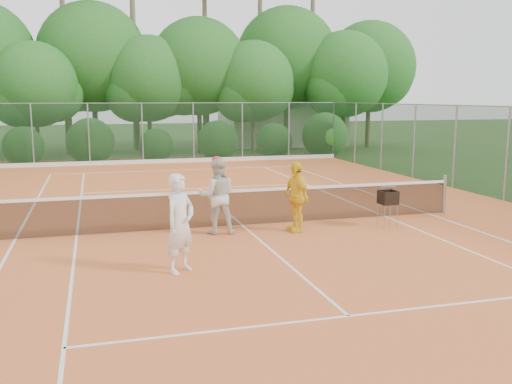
% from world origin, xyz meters
% --- Properties ---
extents(ground, '(120.00, 120.00, 0.00)m').
position_xyz_m(ground, '(0.00, 0.00, 0.00)').
color(ground, '#234117').
rests_on(ground, ground).
extents(clay_court, '(18.00, 36.00, 0.02)m').
position_xyz_m(clay_court, '(0.00, 0.00, 0.01)').
color(clay_court, orange).
rests_on(clay_court, ground).
extents(club_building, '(8.00, 5.00, 3.00)m').
position_xyz_m(club_building, '(9.00, 24.00, 1.50)').
color(club_building, beige).
rests_on(club_building, ground).
extents(tennis_net, '(11.97, 0.10, 1.10)m').
position_xyz_m(tennis_net, '(0.00, 0.00, 0.53)').
color(tennis_net, gray).
rests_on(tennis_net, clay_court).
extents(player_white, '(0.82, 0.79, 1.88)m').
position_xyz_m(player_white, '(-2.11, -3.47, 0.96)').
color(player_white, silver).
rests_on(player_white, clay_court).
extents(player_center_grp, '(0.99, 0.82, 1.89)m').
position_xyz_m(player_center_grp, '(-0.80, -0.60, 0.96)').
color(player_center_grp, beige).
rests_on(player_center_grp, clay_court).
extents(player_yellow, '(0.60, 1.08, 1.75)m').
position_xyz_m(player_yellow, '(1.11, -0.93, 0.89)').
color(player_yellow, yellow).
rests_on(player_yellow, clay_court).
extents(ball_hopper, '(0.41, 0.41, 0.94)m').
position_xyz_m(ball_hopper, '(3.54, -1.09, 0.76)').
color(ball_hopper, gray).
rests_on(ball_hopper, clay_court).
extents(stray_ball_a, '(0.07, 0.07, 0.07)m').
position_xyz_m(stray_ball_a, '(-3.05, 12.11, 0.05)').
color(stray_ball_a, '#BFD230').
rests_on(stray_ball_a, clay_court).
extents(stray_ball_b, '(0.07, 0.07, 0.07)m').
position_xyz_m(stray_ball_b, '(-0.38, 11.73, 0.05)').
color(stray_ball_b, '#BFE234').
rests_on(stray_ball_b, clay_court).
extents(stray_ball_c, '(0.07, 0.07, 0.07)m').
position_xyz_m(stray_ball_c, '(4.52, 11.21, 0.05)').
color(stray_ball_c, '#D1E034').
rests_on(stray_ball_c, clay_court).
extents(court_markings, '(11.03, 23.83, 0.01)m').
position_xyz_m(court_markings, '(0.00, 0.00, 0.02)').
color(court_markings, white).
rests_on(court_markings, clay_court).
extents(fence_back, '(18.07, 0.07, 3.00)m').
position_xyz_m(fence_back, '(0.00, 15.00, 1.52)').
color(fence_back, '#19381E').
rests_on(fence_back, clay_court).
extents(tropical_treeline, '(32.10, 8.49, 15.03)m').
position_xyz_m(tropical_treeline, '(1.43, 20.22, 5.11)').
color(tropical_treeline, brown).
rests_on(tropical_treeline, ground).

